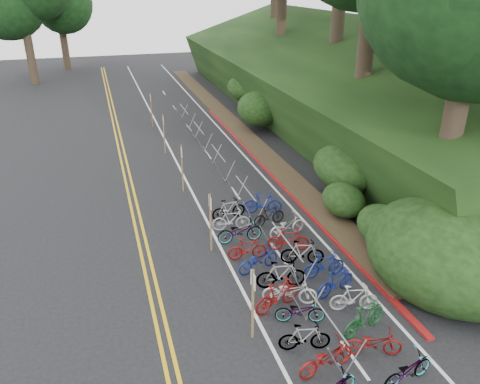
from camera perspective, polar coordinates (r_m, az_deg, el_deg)
name	(u,v)px	position (r m, az deg, el deg)	size (l,w,h in m)	color
ground	(232,336)	(15.01, -1.02, -17.11)	(120.00, 120.00, 0.00)	black
road_markings	(187,198)	(23.43, -6.42, -0.76)	(7.47, 80.00, 0.01)	gold
red_curb	(270,172)	(26.35, 3.62, 2.41)	(0.25, 28.00, 0.10)	maroon
embankment	(332,93)	(34.64, 11.11, 11.81)	(14.30, 48.14, 9.11)	black
bike_rack_front	(325,323)	(14.28, 10.36, -15.49)	(1.18, 2.67, 1.24)	gray
bike_racks_rest	(218,158)	(26.18, -2.66, 4.18)	(1.14, 23.00, 1.17)	gray
signpost_near	(253,300)	(14.07, 1.56, -13.00)	(0.08, 0.40, 2.44)	brown
signposts_rest	(172,147)	(26.47, -8.29, 5.50)	(0.08, 18.40, 2.50)	brown
bike_front	(277,295)	(15.71, 4.59, -12.42)	(1.82, 0.51, 1.09)	maroon
bike_valet	(294,271)	(17.03, 6.58, -9.49)	(3.36, 12.42, 1.08)	slate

